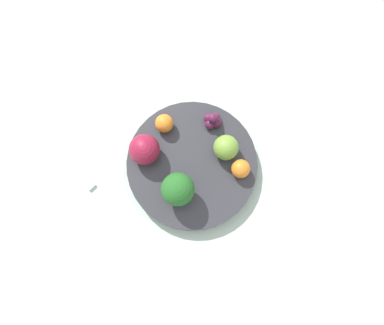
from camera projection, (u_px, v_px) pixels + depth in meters
The scene contains 10 objects.
ground_plane at pixel (192, 168), 0.74m from camera, with size 6.00×6.00×0.00m, color gray.
table_surface at pixel (192, 167), 0.73m from camera, with size 1.20×1.20×0.02m.
bowl at pixel (192, 165), 0.71m from camera, with size 0.24×0.24×0.03m.
broccoli at pixel (178, 189), 0.64m from camera, with size 0.06×0.06×0.07m.
apple_red at pixel (226, 148), 0.68m from camera, with size 0.05×0.05×0.05m.
apple_green at pixel (144, 150), 0.67m from camera, with size 0.06×0.06×0.06m.
orange_front at pixel (164, 123), 0.69m from camera, with size 0.03×0.03×0.03m.
orange_back at pixel (241, 169), 0.67m from camera, with size 0.03×0.03×0.03m.
grape_cluster at pixel (213, 120), 0.70m from camera, with size 0.04×0.04×0.03m.
spoon at pixel (78, 173), 0.71m from camera, with size 0.08×0.03×0.01m.
Camera 1 is at (-0.08, 0.12, 0.73)m, focal length 35.00 mm.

